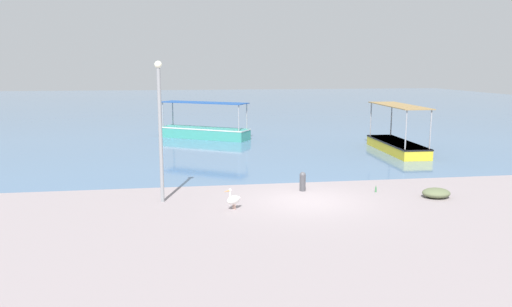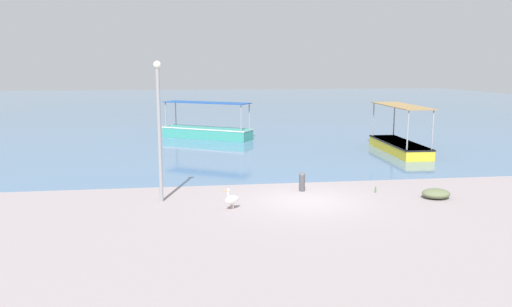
{
  "view_description": "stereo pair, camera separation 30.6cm",
  "coord_description": "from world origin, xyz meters",
  "px_view_note": "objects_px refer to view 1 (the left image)",
  "views": [
    {
      "loc": [
        -4.76,
        -18.15,
        5.12
      ],
      "look_at": [
        -1.45,
        3.69,
        1.25
      ],
      "focal_mm": 35.0,
      "sensor_mm": 36.0,
      "label": 1
    },
    {
      "loc": [
        -4.45,
        -18.19,
        5.12
      ],
      "look_at": [
        -1.45,
        3.69,
        1.25
      ],
      "focal_mm": 35.0,
      "sensor_mm": 36.0,
      "label": 2
    }
  ],
  "objects_px": {
    "glass_bottle": "(376,190)",
    "fishing_boat_outer": "(204,131)",
    "pelican": "(233,199)",
    "mooring_bollard": "(303,181)",
    "fishing_boat_center": "(397,143)",
    "net_pile": "(436,193)",
    "lamp_post": "(160,124)"
  },
  "relations": [
    {
      "from": "fishing_boat_center",
      "to": "net_pile",
      "type": "height_order",
      "value": "fishing_boat_center"
    },
    {
      "from": "fishing_boat_center",
      "to": "fishing_boat_outer",
      "type": "distance_m",
      "value": 13.53
    },
    {
      "from": "fishing_boat_center",
      "to": "glass_bottle",
      "type": "height_order",
      "value": "fishing_boat_center"
    },
    {
      "from": "fishing_boat_outer",
      "to": "glass_bottle",
      "type": "height_order",
      "value": "fishing_boat_outer"
    },
    {
      "from": "net_pile",
      "to": "mooring_bollard",
      "type": "bearing_deg",
      "value": 159.54
    },
    {
      "from": "glass_bottle",
      "to": "fishing_boat_outer",
      "type": "bearing_deg",
      "value": 110.51
    },
    {
      "from": "net_pile",
      "to": "fishing_boat_center",
      "type": "bearing_deg",
      "value": 73.82
    },
    {
      "from": "fishing_boat_center",
      "to": "fishing_boat_outer",
      "type": "bearing_deg",
      "value": 146.35
    },
    {
      "from": "fishing_boat_outer",
      "to": "net_pile",
      "type": "xyz_separation_m",
      "value": [
        8.26,
        -17.86,
        -0.36
      ]
    },
    {
      "from": "lamp_post",
      "to": "net_pile",
      "type": "bearing_deg",
      "value": -5.4
    },
    {
      "from": "fishing_boat_center",
      "to": "mooring_bollard",
      "type": "relative_size",
      "value": 7.84
    },
    {
      "from": "fishing_boat_outer",
      "to": "fishing_boat_center",
      "type": "bearing_deg",
      "value": -33.65
    },
    {
      "from": "mooring_bollard",
      "to": "glass_bottle",
      "type": "xyz_separation_m",
      "value": [
        2.94,
        -0.67,
        -0.32
      ]
    },
    {
      "from": "fishing_boat_outer",
      "to": "lamp_post",
      "type": "relative_size",
      "value": 1.22
    },
    {
      "from": "fishing_boat_outer",
      "to": "net_pile",
      "type": "distance_m",
      "value": 19.68
    },
    {
      "from": "lamp_post",
      "to": "glass_bottle",
      "type": "bearing_deg",
      "value": 1.18
    },
    {
      "from": "lamp_post",
      "to": "mooring_bollard",
      "type": "xyz_separation_m",
      "value": [
        5.71,
        0.84,
        -2.58
      ]
    },
    {
      "from": "fishing_boat_outer",
      "to": "net_pile",
      "type": "bearing_deg",
      "value": -65.19
    },
    {
      "from": "mooring_bollard",
      "to": "glass_bottle",
      "type": "distance_m",
      "value": 3.03
    },
    {
      "from": "mooring_bollard",
      "to": "lamp_post",
      "type": "bearing_deg",
      "value": -171.6
    },
    {
      "from": "pelican",
      "to": "glass_bottle",
      "type": "relative_size",
      "value": 2.96
    },
    {
      "from": "net_pile",
      "to": "lamp_post",
      "type": "bearing_deg",
      "value": 174.6
    },
    {
      "from": "fishing_boat_center",
      "to": "fishing_boat_outer",
      "type": "xyz_separation_m",
      "value": [
        -11.26,
        7.5,
        0.03
      ]
    },
    {
      "from": "fishing_boat_center",
      "to": "glass_bottle",
      "type": "distance_m",
      "value": 10.47
    },
    {
      "from": "mooring_bollard",
      "to": "glass_bottle",
      "type": "relative_size",
      "value": 2.97
    },
    {
      "from": "lamp_post",
      "to": "glass_bottle",
      "type": "xyz_separation_m",
      "value": [
        8.65,
        0.18,
        -2.91
      ]
    },
    {
      "from": "fishing_boat_outer",
      "to": "lamp_post",
      "type": "xyz_separation_m",
      "value": [
        -2.42,
        -16.85,
        2.46
      ]
    },
    {
      "from": "pelican",
      "to": "mooring_bollard",
      "type": "xyz_separation_m",
      "value": [
        3.14,
        2.29,
        0.05
      ]
    },
    {
      "from": "mooring_bollard",
      "to": "net_pile",
      "type": "distance_m",
      "value": 5.3
    },
    {
      "from": "pelican",
      "to": "glass_bottle",
      "type": "bearing_deg",
      "value": 14.97
    },
    {
      "from": "fishing_boat_outer",
      "to": "lamp_post",
      "type": "distance_m",
      "value": 17.2
    },
    {
      "from": "fishing_boat_outer",
      "to": "glass_bottle",
      "type": "bearing_deg",
      "value": -69.49
    }
  ]
}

